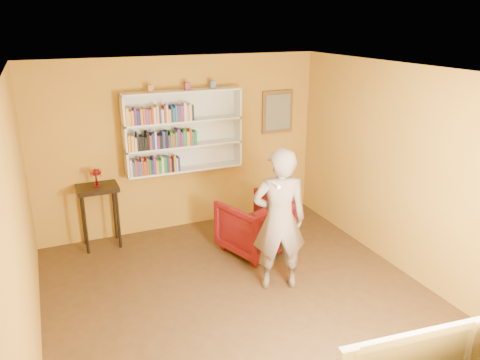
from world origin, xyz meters
name	(u,v)px	position (x,y,z in m)	size (l,w,h in m)	color
room_shell	(247,227)	(0.00, 0.00, 1.02)	(5.30, 5.80, 2.88)	#402A14
bookshelf	(183,131)	(0.00, 2.41, 1.59)	(1.80, 0.29, 1.23)	silver
books_row_lower	(154,166)	(-0.49, 2.30, 1.13)	(0.75, 0.19, 0.27)	beige
books_row_middle	(163,140)	(-0.34, 2.30, 1.51)	(1.03, 0.19, 0.27)	orange
books_row_upper	(160,115)	(-0.35, 2.30, 1.89)	(0.99, 0.19, 0.27)	gold
ornament_left	(150,89)	(-0.47, 2.35, 2.27)	(0.07, 0.07, 0.10)	#A5622F
ornament_centre	(187,86)	(0.08, 2.35, 2.27)	(0.08, 0.08, 0.11)	#8B2E42
ornament_right	(212,85)	(0.48, 2.35, 2.27)	(0.08, 0.08, 0.11)	slate
framed_painting	(278,112)	(1.65, 2.46, 1.75)	(0.55, 0.05, 0.70)	brown
console_table	(98,197)	(-1.34, 2.25, 0.78)	(0.57, 0.44, 0.94)	black
ruby_lustre	(96,174)	(-1.34, 2.25, 1.12)	(0.16, 0.16, 0.26)	maroon
armchair	(255,225)	(0.68, 1.22, 0.40)	(0.85, 0.87, 0.79)	#4E050A
person	(279,220)	(0.54, 0.23, 0.91)	(0.66, 0.43, 1.81)	#6F5E51
game_remote	(276,185)	(0.30, -0.09, 1.50)	(0.04, 0.15, 0.04)	white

